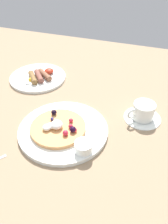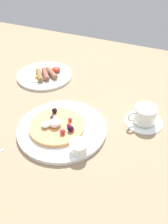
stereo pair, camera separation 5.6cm
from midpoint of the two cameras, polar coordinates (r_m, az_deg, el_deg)
ground_plane at (r=79.43cm, az=-1.62°, el=-3.09°), size 177.31×142.42×3.00cm
pancake_plate at (r=74.68cm, az=-3.29°, el=-4.19°), size 28.47×28.47×1.39cm
pancake_with_berries at (r=73.46cm, az=-4.58°, el=-3.44°), size 17.51×17.51×3.58cm
syrup_ramekin at (r=66.12cm, az=1.12°, el=-8.61°), size 5.18×5.18×3.01cm
breakfast_plate at (r=103.06cm, az=-8.09°, el=8.87°), size 23.72×23.72×1.12cm
fried_breakfast at (r=100.84cm, az=-7.75°, el=9.22°), size 11.51×13.44×2.48cm
coffee_saucer at (r=81.10cm, az=16.34°, el=-2.26°), size 12.53×12.53×0.61cm
coffee_cup at (r=79.05cm, az=16.64°, el=-0.58°), size 8.61×8.51×5.47cm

